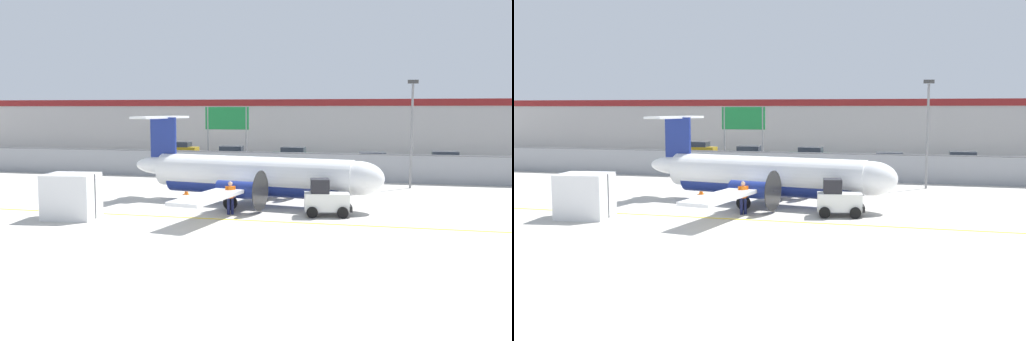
% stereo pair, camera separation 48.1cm
% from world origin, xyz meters
% --- Properties ---
extents(ground_plane, '(140.00, 140.00, 0.01)m').
position_xyz_m(ground_plane, '(0.00, 2.00, 0.00)').
color(ground_plane, '#BCB7AD').
extents(perimeter_fence, '(98.00, 0.10, 2.10)m').
position_xyz_m(perimeter_fence, '(0.00, 18.00, 1.12)').
color(perimeter_fence, gray).
rests_on(perimeter_fence, ground).
extents(parking_lot_strip, '(98.00, 17.00, 0.12)m').
position_xyz_m(parking_lot_strip, '(0.00, 29.50, 0.06)').
color(parking_lot_strip, '#38383A').
rests_on(parking_lot_strip, ground).
extents(background_building, '(91.00, 8.10, 6.50)m').
position_xyz_m(background_building, '(0.00, 47.99, 3.26)').
color(background_building, '#BCB7B2').
rests_on(background_building, ground).
extents(commuter_airplane, '(15.13, 16.04, 4.92)m').
position_xyz_m(commuter_airplane, '(1.05, 6.64, 1.60)').
color(commuter_airplane, white).
rests_on(commuter_airplane, ground).
extents(baggage_tug, '(2.49, 1.74, 1.88)m').
position_xyz_m(baggage_tug, '(5.23, 4.02, 0.86)').
color(baggage_tug, silver).
rests_on(baggage_tug, ground).
extents(ground_crew_worker, '(0.52, 0.47, 1.70)m').
position_xyz_m(ground_crew_worker, '(0.48, 3.32, 0.95)').
color(ground_crew_worker, '#191E4C').
rests_on(ground_crew_worker, ground).
extents(cargo_container, '(2.62, 2.27, 2.20)m').
position_xyz_m(cargo_container, '(-6.82, 0.56, 1.10)').
color(cargo_container, silver).
rests_on(cargo_container, ground).
extents(traffic_cone_near_left, '(0.36, 0.36, 0.64)m').
position_xyz_m(traffic_cone_near_left, '(4.79, 6.63, 0.31)').
color(traffic_cone_near_left, orange).
rests_on(traffic_cone_near_left, ground).
extents(traffic_cone_near_right, '(0.36, 0.36, 0.64)m').
position_xyz_m(traffic_cone_near_right, '(-4.07, 9.19, 0.31)').
color(traffic_cone_near_right, orange).
rests_on(traffic_cone_near_right, ground).
extents(traffic_cone_far_left, '(0.36, 0.36, 0.64)m').
position_xyz_m(traffic_cone_far_left, '(-0.02, 5.46, 0.31)').
color(traffic_cone_far_left, orange).
rests_on(traffic_cone_far_left, ground).
extents(parked_car_0, '(4.22, 2.03, 1.58)m').
position_xyz_m(parked_car_0, '(-14.59, 35.51, 0.89)').
color(parked_car_0, '#B28C19').
rests_on(parked_car_0, parking_lot_strip).
extents(parked_car_1, '(4.31, 2.23, 1.58)m').
position_xyz_m(parked_car_1, '(-7.08, 29.87, 0.89)').
color(parked_car_1, black).
rests_on(parked_car_1, parking_lot_strip).
extents(parked_car_2, '(4.26, 2.12, 1.58)m').
position_xyz_m(parked_car_2, '(-0.87, 29.76, 0.89)').
color(parked_car_2, '#19662D').
rests_on(parked_car_2, parking_lot_strip).
extents(parked_car_3, '(4.31, 2.25, 1.58)m').
position_xyz_m(parked_car_3, '(6.73, 24.85, 0.89)').
color(parked_car_3, silver).
rests_on(parked_car_3, parking_lot_strip).
extents(parked_car_4, '(4.21, 2.01, 1.58)m').
position_xyz_m(parked_car_4, '(12.83, 27.40, 0.89)').
color(parked_car_4, '#19662D').
rests_on(parked_car_4, parking_lot_strip).
extents(apron_light_pole, '(0.70, 0.30, 7.27)m').
position_xyz_m(apron_light_pole, '(9.69, 15.45, 4.30)').
color(apron_light_pole, slate).
rests_on(apron_light_pole, ground).
extents(highway_sign, '(3.60, 0.14, 5.50)m').
position_xyz_m(highway_sign, '(-4.48, 19.80, 4.14)').
color(highway_sign, slate).
rests_on(highway_sign, ground).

